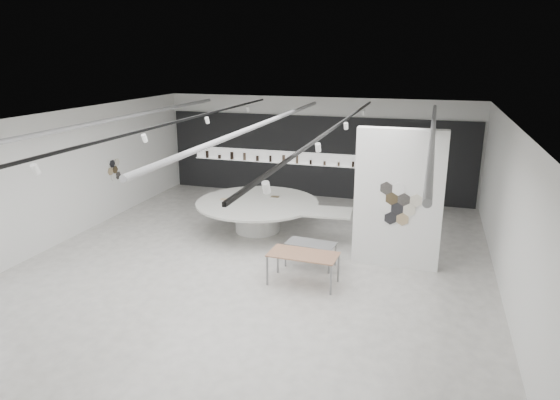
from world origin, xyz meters
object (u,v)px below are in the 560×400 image
(partition_column, at_px, (398,199))
(sample_table_stone, at_px, (311,245))
(display_island, at_px, (260,212))
(kitchen_counter, at_px, (401,192))
(sample_table_wood, at_px, (303,256))

(partition_column, height_order, sample_table_stone, partition_column)
(partition_column, relative_size, display_island, 0.71)
(partition_column, distance_m, sample_table_stone, 2.51)
(partition_column, bearing_deg, display_island, 161.28)
(display_island, distance_m, sample_table_stone, 3.04)
(display_island, xyz_separation_m, sample_table_stone, (2.15, -2.14, -0.04))
(kitchen_counter, bearing_deg, sample_table_wood, -108.26)
(sample_table_stone, bearing_deg, kitchen_counter, 73.48)
(display_island, xyz_separation_m, kitchen_counter, (4.00, 4.10, -0.10))
(sample_table_wood, distance_m, sample_table_stone, 1.07)
(sample_table_stone, bearing_deg, partition_column, 18.70)
(display_island, relative_size, kitchen_counter, 2.68)
(sample_table_wood, relative_size, sample_table_stone, 1.28)
(sample_table_stone, bearing_deg, display_island, 135.16)
(sample_table_wood, height_order, sample_table_stone, sample_table_wood)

